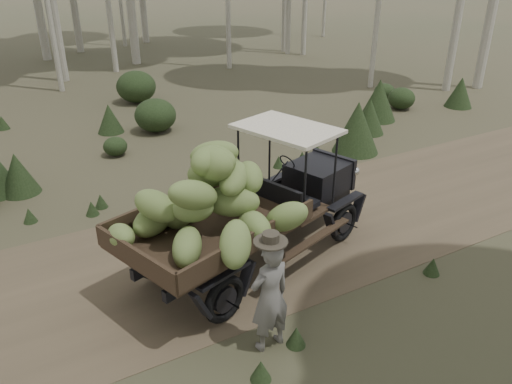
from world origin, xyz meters
The scene contains 5 objects.
ground centered at (0.00, 0.00, 0.00)m, with size 120.00×120.00×0.00m, color #473D2B.
dirt_track centered at (0.00, 0.00, 0.00)m, with size 70.00×4.00×0.01m, color brown.
banana_truck centered at (0.01, -0.61, 1.37)m, with size 4.98×3.17×2.38m.
farmer centered at (-0.38, -2.37, 0.83)m, with size 0.62×0.47×1.75m.
undergrowth centered at (-0.88, 1.54, 0.56)m, with size 23.87×20.30×1.38m.
Camera 1 is at (-3.08, -6.79, 4.80)m, focal length 35.00 mm.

